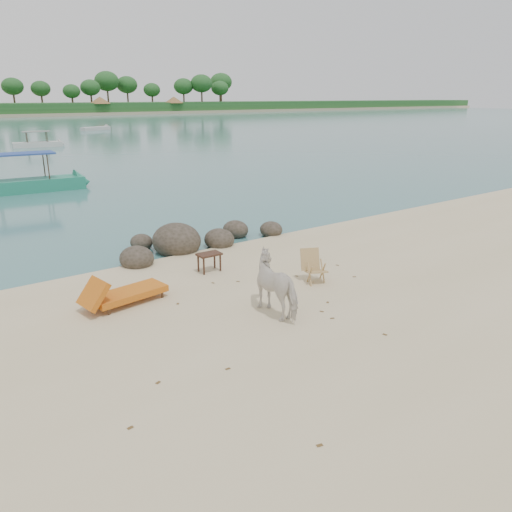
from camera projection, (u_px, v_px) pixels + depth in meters
The scene contains 9 objects.
boulders at pixel (189, 241), 16.60m from camera, with size 6.30×2.80×1.17m.
cow at pixel (279, 285), 11.43m from camera, with size 0.75×1.64×1.39m, color silver.
side_table at pixel (209, 263), 14.26m from camera, with size 0.67×0.43×0.54m, color black, non-canonical shape.
lounge_chair at pixel (129, 290), 12.09m from camera, with size 2.26×0.79×0.68m, color orange, non-canonical shape.
deck_chair at pixel (316, 268), 13.38m from camera, with size 0.57×0.62×0.89m, color tan, non-canonical shape.
boat_near at pixel (20, 160), 26.06m from camera, with size 6.82×1.54×3.32m, color #208064, non-canonical shape.
boat_mid at pixel (36, 134), 49.58m from camera, with size 5.14×1.16×2.52m, color beige, non-canonical shape.
boat_far at pixel (96, 128), 74.34m from camera, with size 5.22×1.18×0.61m, color #B7B6B3, non-canonical shape.
dead_leaves at pixel (279, 317), 11.44m from camera, with size 8.13×6.64×0.00m.
Camera 1 is at (-6.65, -7.63, 4.84)m, focal length 35.00 mm.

